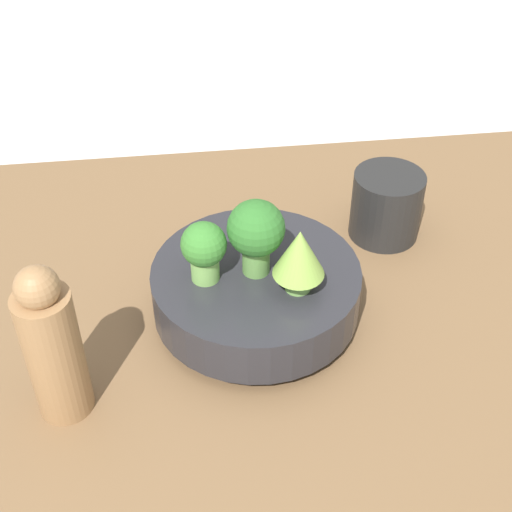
# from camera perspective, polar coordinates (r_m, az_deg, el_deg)

# --- Properties ---
(ground_plane) EXTENTS (6.00, 6.00, 0.00)m
(ground_plane) POSITION_cam_1_polar(r_m,az_deg,el_deg) (0.86, -2.43, -6.13)
(ground_plane) COLOR silver
(table) EXTENTS (1.14, 0.67, 0.05)m
(table) POSITION_cam_1_polar(r_m,az_deg,el_deg) (0.84, -2.47, -4.96)
(table) COLOR brown
(table) RESTS_ON ground_plane
(bowl) EXTENTS (0.23, 0.23, 0.07)m
(bowl) POSITION_cam_1_polar(r_m,az_deg,el_deg) (0.78, 0.00, -2.73)
(bowl) COLOR #28282D
(bowl) RESTS_ON table
(romanesco_piece_far) EXTENTS (0.05, 0.05, 0.07)m
(romanesco_piece_far) POSITION_cam_1_polar(r_m,az_deg,el_deg) (0.71, 3.48, 0.06)
(romanesco_piece_far) COLOR #7AB256
(romanesco_piece_far) RESTS_ON bowl
(broccoli_floret_center) EXTENTS (0.06, 0.06, 0.09)m
(broccoli_floret_center) POSITION_cam_1_polar(r_m,az_deg,el_deg) (0.73, 0.00, 1.95)
(broccoli_floret_center) COLOR #609347
(broccoli_floret_center) RESTS_ON bowl
(broccoli_floret_right) EXTENTS (0.05, 0.05, 0.07)m
(broccoli_floret_right) POSITION_cam_1_polar(r_m,az_deg,el_deg) (0.73, -4.18, 0.58)
(broccoli_floret_right) COLOR #7AB256
(broccoli_floret_right) RESTS_ON bowl
(cup) EXTENTS (0.09, 0.09, 0.09)m
(cup) POSITION_cam_1_polar(r_m,az_deg,el_deg) (0.91, 10.38, 4.02)
(cup) COLOR black
(cup) RESTS_ON table
(pepper_mill) EXTENTS (0.05, 0.05, 0.18)m
(pepper_mill) POSITION_cam_1_polar(r_m,az_deg,el_deg) (0.68, -15.97, -6.96)
(pepper_mill) COLOR #997047
(pepper_mill) RESTS_ON table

